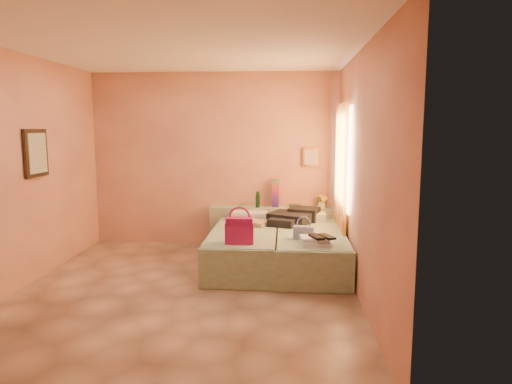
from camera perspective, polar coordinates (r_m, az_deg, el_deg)
ground at (r=5.60m, az=-8.65°, el=-12.07°), size 4.50×4.50×0.00m
room_walls at (r=5.78m, az=-5.82°, el=6.72°), size 4.02×4.51×2.81m
headboard_ledge at (r=7.40m, az=2.23°, el=-4.37°), size 2.05×0.30×0.65m
bed_left at (r=6.42m, az=-1.40°, el=-6.99°), size 0.90×2.00×0.50m
bed_right at (r=6.37m, az=6.72°, el=-7.17°), size 0.90×2.00×0.50m
water_bottle at (r=7.28m, az=0.21°, el=-0.99°), size 0.07×0.07×0.25m
rainbow_box at (r=7.34m, az=2.46°, el=-0.15°), size 0.10×0.10×0.44m
small_dish at (r=7.40m, az=-1.76°, el=-1.71°), size 0.14×0.14×0.03m
green_book at (r=7.40m, az=4.84°, el=-1.72°), size 0.19×0.15×0.03m
flower_vase at (r=7.34m, az=8.24°, el=-1.00°), size 0.24×0.24×0.25m
magenta_handbag at (r=5.65m, az=-2.06°, el=-4.78°), size 0.36×0.21×0.33m
khaki_garment at (r=6.70m, az=-0.23°, el=-3.87°), size 0.47×0.43×0.07m
clothes_pile at (r=6.85m, az=4.76°, el=-3.08°), size 0.82×0.82×0.19m
blue_handbag at (r=5.89m, az=5.98°, el=-5.08°), size 0.27×0.14×0.17m
towel_stack at (r=5.63m, az=7.54°, el=-6.08°), size 0.37×0.32×0.10m
sandal_pair at (r=5.57m, az=8.21°, el=-5.57°), size 0.29×0.32×0.03m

